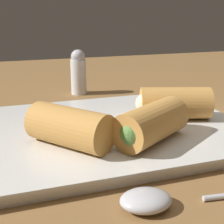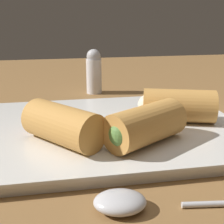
# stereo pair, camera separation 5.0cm
# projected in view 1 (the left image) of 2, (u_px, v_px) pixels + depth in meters

# --- Properties ---
(table_surface) EXTENTS (1.80, 1.40, 0.02)m
(table_surface) POSITION_uv_depth(u_px,v_px,m) (138.00, 148.00, 0.39)
(table_surface) COLOR olive
(table_surface) RESTS_ON ground
(serving_plate) EXTENTS (0.33, 0.25, 0.01)m
(serving_plate) POSITION_uv_depth(u_px,v_px,m) (112.00, 130.00, 0.40)
(serving_plate) COLOR silver
(serving_plate) RESTS_ON table_surface
(roll_front_left) EXTENTS (0.09, 0.10, 0.04)m
(roll_front_left) POSITION_uv_depth(u_px,v_px,m) (66.00, 126.00, 0.33)
(roll_front_left) COLOR #D19347
(roll_front_left) RESTS_ON serving_plate
(roll_front_right) EXTENTS (0.10, 0.08, 0.04)m
(roll_front_right) POSITION_uv_depth(u_px,v_px,m) (152.00, 124.00, 0.34)
(roll_front_right) COLOR #D19347
(roll_front_right) RESTS_ON serving_plate
(roll_back_left) EXTENTS (0.10, 0.07, 0.04)m
(roll_back_left) POSITION_uv_depth(u_px,v_px,m) (172.00, 103.00, 0.41)
(roll_back_left) COLOR #D19347
(roll_back_left) RESTS_ON serving_plate
(spoon) EXTENTS (0.19, 0.04, 0.01)m
(spoon) POSITION_uv_depth(u_px,v_px,m) (160.00, 199.00, 0.25)
(spoon) COLOR silver
(spoon) RESTS_ON table_surface
(salt_shaker) EXTENTS (0.03, 0.03, 0.08)m
(salt_shaker) POSITION_uv_depth(u_px,v_px,m) (78.00, 72.00, 0.59)
(salt_shaker) COLOR silver
(salt_shaker) RESTS_ON table_surface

